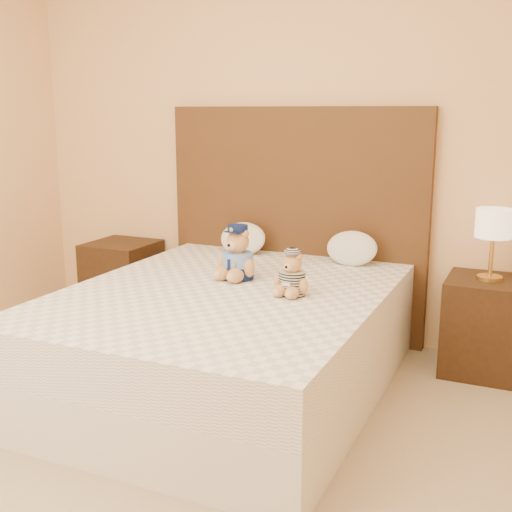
{
  "coord_description": "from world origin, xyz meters",
  "views": [
    {
      "loc": [
        1.48,
        -1.7,
        1.47
      ],
      "look_at": [
        0.06,
        1.45,
        0.69
      ],
      "focal_mm": 45.0,
      "sensor_mm": 36.0,
      "label": 1
    }
  ],
  "objects_px": {
    "teddy_prisoner": "(292,273)",
    "pillow_left": "(243,237)",
    "teddy_police": "(238,252)",
    "nightstand_right": "(485,326)",
    "nightstand_left": "(123,280)",
    "bed": "(226,339)",
    "lamp": "(494,227)",
    "pillow_right": "(352,247)"
  },
  "relations": [
    {
      "from": "nightstand_left",
      "to": "teddy_prisoner",
      "type": "relative_size",
      "value": 2.4
    },
    {
      "from": "nightstand_left",
      "to": "pillow_left",
      "type": "xyz_separation_m",
      "value": [
        0.95,
        0.03,
        0.39
      ]
    },
    {
      "from": "bed",
      "to": "pillow_right",
      "type": "xyz_separation_m",
      "value": [
        0.44,
        0.83,
        0.39
      ]
    },
    {
      "from": "nightstand_left",
      "to": "lamp",
      "type": "relative_size",
      "value": 1.38
    },
    {
      "from": "teddy_prisoner",
      "to": "pillow_right",
      "type": "xyz_separation_m",
      "value": [
        0.09,
        0.78,
        -0.0
      ]
    },
    {
      "from": "lamp",
      "to": "teddy_police",
      "type": "bearing_deg",
      "value": -156.42
    },
    {
      "from": "pillow_left",
      "to": "bed",
      "type": "bearing_deg",
      "value": -70.41
    },
    {
      "from": "nightstand_right",
      "to": "lamp",
      "type": "distance_m",
      "value": 0.57
    },
    {
      "from": "bed",
      "to": "teddy_police",
      "type": "xyz_separation_m",
      "value": [
        -0.04,
        0.24,
        0.43
      ]
    },
    {
      "from": "bed",
      "to": "pillow_right",
      "type": "bearing_deg",
      "value": 61.88
    },
    {
      "from": "teddy_prisoner",
      "to": "bed",
      "type": "bearing_deg",
      "value": -163.26
    },
    {
      "from": "lamp",
      "to": "teddy_police",
      "type": "distance_m",
      "value": 1.42
    },
    {
      "from": "nightstand_left",
      "to": "nightstand_right",
      "type": "relative_size",
      "value": 1.0
    },
    {
      "from": "bed",
      "to": "lamp",
      "type": "relative_size",
      "value": 5.0
    },
    {
      "from": "bed",
      "to": "teddy_police",
      "type": "bearing_deg",
      "value": 100.45
    },
    {
      "from": "nightstand_right",
      "to": "teddy_police",
      "type": "bearing_deg",
      "value": -156.42
    },
    {
      "from": "nightstand_left",
      "to": "pillow_left",
      "type": "relative_size",
      "value": 1.73
    },
    {
      "from": "teddy_prisoner",
      "to": "lamp",
      "type": "bearing_deg",
      "value": 47.65
    },
    {
      "from": "teddy_prisoner",
      "to": "pillow_left",
      "type": "xyz_separation_m",
      "value": [
        -0.65,
        0.78,
        -0.0
      ]
    },
    {
      "from": "nightstand_left",
      "to": "pillow_left",
      "type": "bearing_deg",
      "value": 1.8
    },
    {
      "from": "bed",
      "to": "teddy_prisoner",
      "type": "bearing_deg",
      "value": 8.78
    },
    {
      "from": "teddy_police",
      "to": "pillow_right",
      "type": "distance_m",
      "value": 0.77
    },
    {
      "from": "nightstand_left",
      "to": "teddy_police",
      "type": "height_order",
      "value": "teddy_police"
    },
    {
      "from": "nightstand_left",
      "to": "lamp",
      "type": "distance_m",
      "value": 2.56
    },
    {
      "from": "teddy_police",
      "to": "pillow_left",
      "type": "relative_size",
      "value": 0.95
    },
    {
      "from": "bed",
      "to": "teddy_police",
      "type": "distance_m",
      "value": 0.49
    },
    {
      "from": "nightstand_right",
      "to": "teddy_police",
      "type": "distance_m",
      "value": 1.47
    },
    {
      "from": "teddy_police",
      "to": "nightstand_right",
      "type": "bearing_deg",
      "value": 36.05
    },
    {
      "from": "teddy_police",
      "to": "teddy_prisoner",
      "type": "relative_size",
      "value": 1.32
    },
    {
      "from": "nightstand_left",
      "to": "teddy_prisoner",
      "type": "distance_m",
      "value": 1.81
    },
    {
      "from": "nightstand_left",
      "to": "teddy_police",
      "type": "bearing_deg",
      "value": -25.07
    },
    {
      "from": "teddy_prisoner",
      "to": "pillow_left",
      "type": "bearing_deg",
      "value": 137.79
    },
    {
      "from": "teddy_prisoner",
      "to": "pillow_right",
      "type": "bearing_deg",
      "value": 91.2
    },
    {
      "from": "teddy_police",
      "to": "pillow_right",
      "type": "xyz_separation_m",
      "value": [
        0.49,
        0.59,
        -0.04
      ]
    },
    {
      "from": "lamp",
      "to": "pillow_left",
      "type": "distance_m",
      "value": 1.56
    },
    {
      "from": "bed",
      "to": "lamp",
      "type": "xyz_separation_m",
      "value": [
        1.25,
        0.8,
        0.57
      ]
    },
    {
      "from": "bed",
      "to": "pillow_left",
      "type": "bearing_deg",
      "value": 109.59
    },
    {
      "from": "nightstand_right",
      "to": "teddy_prisoner",
      "type": "bearing_deg",
      "value": -140.31
    },
    {
      "from": "lamp",
      "to": "teddy_prisoner",
      "type": "height_order",
      "value": "lamp"
    },
    {
      "from": "pillow_right",
      "to": "teddy_prisoner",
      "type": "bearing_deg",
      "value": -96.77
    },
    {
      "from": "teddy_prisoner",
      "to": "pillow_left",
      "type": "distance_m",
      "value": 1.01
    },
    {
      "from": "nightstand_right",
      "to": "pillow_left",
      "type": "xyz_separation_m",
      "value": [
        -1.55,
        0.03,
        0.39
      ]
    }
  ]
}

